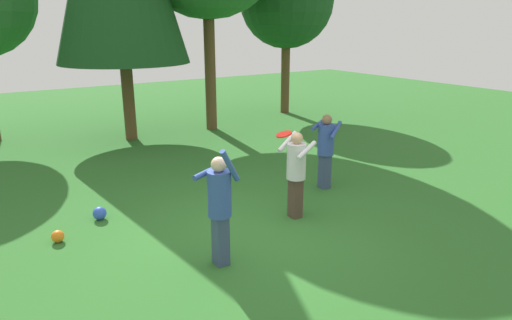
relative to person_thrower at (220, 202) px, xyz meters
name	(u,v)px	position (x,y,z in m)	size (l,w,h in m)	color
ground_plane	(248,234)	(0.85, 0.61, -0.98)	(40.00, 40.00, 0.00)	#2D6B28
person_thrower	(220,202)	(0.00, 0.00, 0.00)	(0.61, 0.62, 1.81)	#38476B
person_catcher	(326,145)	(3.39, 1.57, -0.04)	(0.71, 0.68, 1.59)	#38476B
person_bystander	(296,168)	(1.94, 0.72, -0.04)	(0.66, 0.62, 1.58)	#4C382D
frisbee	(284,134)	(1.56, 0.60, 0.65)	(0.32, 0.33, 0.09)	red
ball_orange	(58,236)	(-1.87, 2.04, -0.88)	(0.20, 0.20, 0.20)	orange
ball_white	(324,164)	(4.28, 2.59, -0.86)	(0.24, 0.24, 0.24)	white
ball_blue	(100,213)	(-1.07, 2.55, -0.86)	(0.24, 0.24, 0.24)	blue
tree_far_right	(287,1)	(7.75, 8.80, 3.17)	(3.45, 3.45, 5.89)	brown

